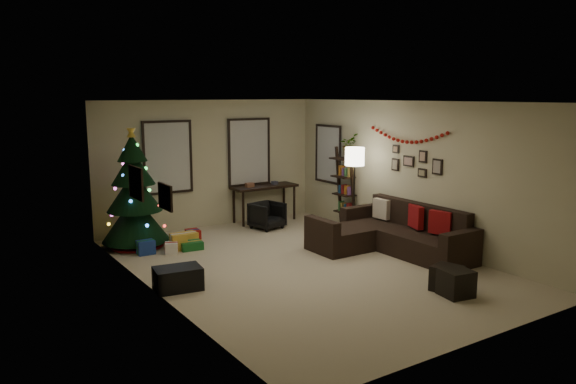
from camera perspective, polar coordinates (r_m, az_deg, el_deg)
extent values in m
plane|color=#C3B493|center=(9.43, 1.51, -7.49)|extent=(7.00, 7.00, 0.00)
plane|color=white|center=(9.00, 1.59, 9.15)|extent=(7.00, 7.00, 0.00)
plane|color=beige|center=(12.13, -7.96, 2.86)|extent=(5.00, 0.00, 5.00)
plane|color=beige|center=(6.61, 19.19, -3.50)|extent=(5.00, 0.00, 5.00)
plane|color=beige|center=(7.98, -13.35, -0.98)|extent=(0.00, 7.00, 7.00)
plane|color=beige|center=(10.73, 12.57, 1.81)|extent=(0.00, 7.00, 7.00)
cube|color=#728CB2|center=(11.70, -12.13, 3.47)|extent=(0.94, 0.02, 1.35)
cube|color=beige|center=(11.70, -12.13, 3.47)|extent=(0.94, 0.03, 1.35)
cube|color=#728CB2|center=(12.51, -3.99, 4.07)|extent=(0.94, 0.02, 1.35)
cube|color=beige|center=(12.51, -3.99, 4.07)|extent=(0.94, 0.03, 1.35)
cube|color=#728CB2|center=(12.59, 4.15, 3.88)|extent=(0.05, 0.27, 1.17)
cube|color=beige|center=(12.59, 4.15, 3.88)|extent=(0.05, 0.45, 1.17)
cylinder|color=black|center=(10.94, -15.15, -4.64)|extent=(0.09, 0.09, 0.27)
cone|color=black|center=(10.84, -15.25, -2.56)|extent=(1.23, 1.23, 0.86)
cone|color=black|center=(10.75, -15.37, 0.04)|extent=(1.01, 1.01, 0.72)
cone|color=black|center=(10.68, -15.48, 2.43)|extent=(0.80, 0.80, 0.63)
cone|color=black|center=(10.64, -15.57, 4.37)|extent=(0.54, 0.54, 0.50)
cylinder|color=maroon|center=(10.97, -15.12, -5.24)|extent=(1.00, 1.00, 0.04)
cube|color=gold|center=(10.51, -11.06, -4.99)|extent=(0.28, 0.25, 0.30)
cube|color=navy|center=(10.36, -14.24, -5.47)|extent=(0.30, 0.22, 0.25)
cube|color=silver|center=(10.32, -11.76, -5.58)|extent=(0.22, 0.22, 0.20)
cube|color=#14591E|center=(10.52, -9.82, -5.36)|extent=(0.40, 0.30, 0.15)
cube|color=maroon|center=(11.27, -9.62, -4.24)|extent=(0.25, 0.30, 0.18)
cube|color=gold|center=(10.90, -10.19, -4.64)|extent=(0.35, 0.28, 0.22)
cube|color=navy|center=(10.74, -15.54, -4.90)|extent=(0.26, 0.26, 0.28)
cube|color=black|center=(10.41, 11.79, -4.87)|extent=(0.86, 2.30, 0.40)
cube|color=black|center=(10.54, 13.14, -2.33)|extent=(0.20, 2.30, 0.46)
cube|color=black|center=(9.57, 17.13, -5.70)|extent=(0.86, 0.20, 0.63)
cube|color=black|center=(11.26, 7.31, -3.01)|extent=(0.86, 0.20, 0.63)
cube|color=black|center=(10.37, 5.68, -4.76)|extent=(0.81, 0.86, 0.40)
cube|color=black|center=(10.05, 3.47, -4.53)|extent=(0.18, 0.86, 0.63)
cube|color=maroon|center=(10.00, 15.22, -3.02)|extent=(0.20, 0.42, 0.40)
cube|color=maroon|center=(10.38, 12.85, -2.46)|extent=(0.24, 0.42, 0.41)
cube|color=beige|center=(11.01, 9.47, -1.69)|extent=(0.12, 0.38, 0.38)
cube|color=black|center=(8.37, 16.70, -8.83)|extent=(0.46, 0.46, 0.38)
cube|color=black|center=(8.55, 15.84, -8.43)|extent=(0.47, 0.47, 0.37)
cube|color=black|center=(12.52, -2.42, 0.54)|extent=(1.50, 0.54, 0.05)
cylinder|color=black|center=(12.09, -4.56, -1.78)|extent=(0.05, 0.05, 0.75)
cylinder|color=black|center=(12.46, -5.52, -1.44)|extent=(0.05, 0.05, 0.75)
cylinder|color=black|center=(12.76, 0.63, -1.12)|extent=(0.05, 0.05, 0.75)
cylinder|color=black|center=(13.11, -0.41, -0.82)|extent=(0.05, 0.05, 0.75)
imported|color=black|center=(11.90, -2.13, -2.39)|extent=(0.66, 0.63, 0.57)
cube|color=black|center=(11.78, 6.58, 0.29)|extent=(0.05, 0.05, 1.73)
cube|color=black|center=(12.13, 5.19, 0.60)|extent=(0.05, 0.05, 1.73)
cube|color=black|center=(12.03, 5.72, -2.04)|extent=(0.30, 0.48, 0.03)
cube|color=black|center=(11.96, 5.75, -0.25)|extent=(0.30, 0.48, 0.03)
cube|color=black|center=(11.90, 5.78, 1.57)|extent=(0.30, 0.48, 0.03)
cube|color=black|center=(11.85, 5.82, 3.41)|extent=(0.30, 0.48, 0.03)
imported|color=#4C4C4C|center=(11.75, 6.18, 5.15)|extent=(0.69, 0.68, 0.58)
cylinder|color=black|center=(11.36, 6.63, -4.43)|extent=(0.31, 0.31, 0.03)
cylinder|color=black|center=(11.19, 6.71, -0.62)|extent=(0.03, 0.03, 1.50)
cylinder|color=white|center=(11.07, 6.79, 3.60)|extent=(0.38, 0.38, 0.36)
cube|color=black|center=(8.75, -15.19, 0.90)|extent=(0.04, 0.60, 0.50)
cube|color=tan|center=(8.75, -15.19, 0.90)|extent=(0.01, 0.54, 0.45)
cube|color=black|center=(7.64, -12.36, -0.49)|extent=(0.04, 0.45, 0.35)
cube|color=beige|center=(7.64, -12.36, -0.49)|extent=(0.01, 0.41, 0.31)
cube|color=black|center=(10.29, 14.93, 2.49)|extent=(0.03, 0.22, 0.28)
cube|color=black|center=(10.50, 13.55, 3.52)|extent=(0.03, 0.18, 0.22)
cube|color=black|center=(10.54, 13.48, 1.90)|extent=(0.03, 0.20, 0.16)
cube|color=black|center=(10.76, 12.16, 3.08)|extent=(0.03, 0.26, 0.20)
cube|color=black|center=(11.01, 10.85, 2.75)|extent=(0.03, 0.18, 0.24)
cube|color=black|center=(10.98, 10.90, 4.31)|extent=(0.03, 0.16, 0.16)
cube|color=#990F0C|center=(12.09, -8.69, 3.19)|extent=(0.14, 0.04, 0.30)
cube|color=white|center=(12.07, -8.71, 3.90)|extent=(0.16, 0.05, 0.08)
cube|color=#990F0C|center=(12.13, -8.37, 2.60)|extent=(0.10, 0.04, 0.08)
cube|color=#990F0C|center=(12.23, -7.33, 3.80)|extent=(0.14, 0.04, 0.30)
cube|color=white|center=(12.22, -7.35, 4.50)|extent=(0.16, 0.05, 0.08)
cube|color=#990F0C|center=(12.28, -7.02, 3.22)|extent=(0.10, 0.04, 0.08)
cube|color=black|center=(8.44, -11.12, -8.61)|extent=(0.73, 0.54, 0.34)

